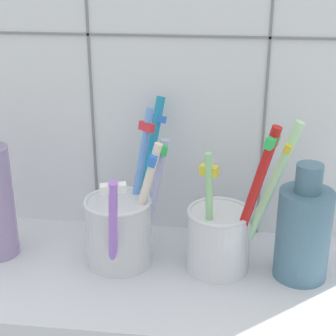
{
  "coord_description": "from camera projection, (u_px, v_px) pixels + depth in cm",
  "views": [
    {
      "loc": [
        6.58,
        -52.24,
        36.76
      ],
      "look_at": [
        0.0,
        1.89,
        14.33
      ],
      "focal_mm": 57.27,
      "sensor_mm": 36.0,
      "label": 1
    }
  ],
  "objects": [
    {
      "name": "counter_slab",
      "position": [
        166.0,
        280.0,
        0.62
      ],
      "size": [
        64.0,
        22.0,
        2.0
      ],
      "primitive_type": "cube",
      "color": "silver",
      "rests_on": "ground"
    },
    {
      "name": "tile_wall_back",
      "position": [
        178.0,
        75.0,
        0.65
      ],
      "size": [
        64.0,
        2.2,
        45.0
      ],
      "color": "white",
      "rests_on": "ground"
    },
    {
      "name": "toothbrush_cup_left",
      "position": [
        122.0,
        224.0,
        0.63
      ],
      "size": [
        9.82,
        16.28,
        18.57
      ],
      "color": "silver",
      "rests_on": "counter_slab"
    },
    {
      "name": "toothbrush_cup_right",
      "position": [
        222.0,
        234.0,
        0.61
      ],
      "size": [
        12.11,
        7.96,
        18.63
      ],
      "color": "silver",
      "rests_on": "counter_slab"
    },
    {
      "name": "ceramic_vase",
      "position": [
        303.0,
        231.0,
        0.59
      ],
      "size": [
        6.02,
        6.02,
        13.66
      ],
      "color": "slate",
      "rests_on": "counter_slab"
    }
  ]
}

